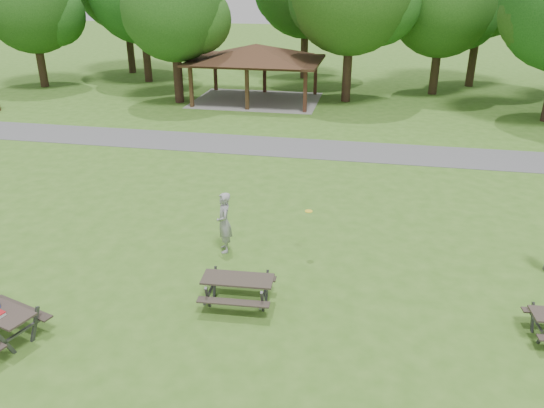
{
  "coord_description": "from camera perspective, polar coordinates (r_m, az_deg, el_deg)",
  "views": [
    {
      "loc": [
        3.99,
        -11.26,
        8.16
      ],
      "look_at": [
        1.0,
        4.0,
        1.3
      ],
      "focal_mm": 35.0,
      "sensor_mm": 36.0,
      "label": 1
    }
  ],
  "objects": [
    {
      "name": "asphalt_path",
      "position": [
        26.85,
        2.03,
        6.11
      ],
      "size": [
        120.0,
        3.2,
        0.02
      ],
      "primitive_type": "cube",
      "color": "#4F4F52",
      "rests_on": "ground"
    },
    {
      "name": "tree_row_b",
      "position": [
        44.5,
        -24.31,
        18.64
      ],
      "size": [
        7.14,
        6.8,
        9.28
      ],
      "color": "black",
      "rests_on": "ground"
    },
    {
      "name": "picnic_table_middle",
      "position": [
        14.13,
        -3.7,
        -8.61
      ],
      "size": [
        1.95,
        1.61,
        0.81
      ],
      "color": "#2F2822",
      "rests_on": "ground"
    },
    {
      "name": "tree_row_d",
      "position": [
        36.25,
        -10.4,
        19.66
      ],
      "size": [
        6.93,
        6.6,
        9.27
      ],
      "color": "black",
      "rests_on": "ground"
    },
    {
      "name": "ground",
      "position": [
        14.47,
        -7.07,
        -10.74
      ],
      "size": [
        160.0,
        160.0,
        0.0
      ],
      "primitive_type": "plane",
      "color": "#3A671D",
      "rests_on": "ground"
    },
    {
      "name": "pavilion",
      "position": [
        36.52,
        -1.72,
        15.77
      ],
      "size": [
        8.6,
        7.01,
        3.76
      ],
      "color": "#3B2715",
      "rests_on": "ground"
    },
    {
      "name": "frisbee_in_flight",
      "position": [
        16.0,
        3.97,
        -0.78
      ],
      "size": [
        0.31,
        0.31,
        0.02
      ],
      "color": "yellow",
      "rests_on": "ground"
    },
    {
      "name": "frisbee_thrower",
      "position": [
        16.56,
        -5.17,
        -2.0
      ],
      "size": [
        0.7,
        0.84,
        1.96
      ],
      "primitive_type": "imported",
      "rotation": [
        0.0,
        0.0,
        -1.19
      ],
      "color": "gray",
      "rests_on": "ground"
    },
    {
      "name": "tree_row_f",
      "position": [
        40.07,
        18.0,
        19.41
      ],
      "size": [
        7.35,
        7.0,
        9.55
      ],
      "color": "#2F2015",
      "rests_on": "ground"
    }
  ]
}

